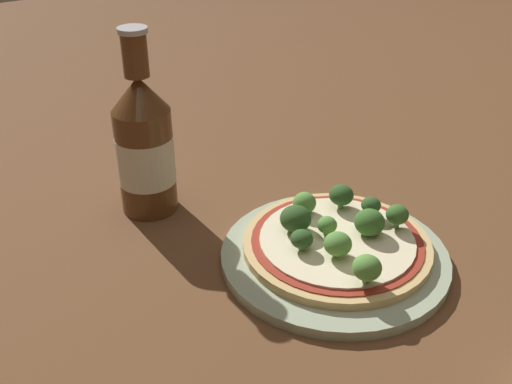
% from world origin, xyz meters
% --- Properties ---
extents(ground_plane, '(3.00, 3.00, 0.00)m').
position_xyz_m(ground_plane, '(0.00, 0.00, 0.00)').
color(ground_plane, brown).
extents(plate, '(0.26, 0.26, 0.01)m').
position_xyz_m(plate, '(0.01, -0.01, 0.01)').
color(plate, '#A3B293').
rests_on(plate, ground_plane).
extents(pizza, '(0.21, 0.21, 0.01)m').
position_xyz_m(pizza, '(0.01, -0.01, 0.02)').
color(pizza, tan).
rests_on(pizza, plate).
extents(broccoli_floret_0, '(0.04, 0.04, 0.03)m').
position_xyz_m(broccoli_floret_0, '(-0.02, 0.03, 0.04)').
color(broccoli_floret_0, '#6B8E51').
rests_on(broccoli_floret_0, pizza).
extents(broccoli_floret_1, '(0.03, 0.03, 0.03)m').
position_xyz_m(broccoli_floret_1, '(0.06, 0.04, 0.04)').
color(broccoli_floret_1, '#6B8E51').
rests_on(broccoli_floret_1, pizza).
extents(broccoli_floret_2, '(0.03, 0.03, 0.03)m').
position_xyz_m(broccoli_floret_2, '(0.01, 0.06, 0.04)').
color(broccoli_floret_2, '#6B8E51').
rests_on(broccoli_floret_2, pizza).
extents(broccoli_floret_3, '(0.03, 0.03, 0.03)m').
position_xyz_m(broccoli_floret_3, '(0.05, -0.02, 0.04)').
color(broccoli_floret_3, '#6B8E51').
rests_on(broccoli_floret_3, pizza).
extents(broccoli_floret_4, '(0.02, 0.02, 0.02)m').
position_xyz_m(broccoli_floret_4, '(-0.03, -0.00, 0.04)').
color(broccoli_floret_4, '#6B8E51').
rests_on(broccoli_floret_4, pizza).
extents(broccoli_floret_5, '(0.02, 0.02, 0.03)m').
position_xyz_m(broccoli_floret_5, '(0.08, 0.01, 0.04)').
color(broccoli_floret_5, '#6B8E51').
rests_on(broccoli_floret_5, pizza).
extents(broccoli_floret_6, '(0.03, 0.03, 0.03)m').
position_xyz_m(broccoli_floret_6, '(0.08, -0.03, 0.04)').
color(broccoli_floret_6, '#6B8E51').
rests_on(broccoli_floret_6, pizza).
extents(broccoli_floret_7, '(0.02, 0.02, 0.02)m').
position_xyz_m(broccoli_floret_7, '(0.01, 0.01, 0.04)').
color(broccoli_floret_7, '#6B8E51').
rests_on(broccoli_floret_7, pizza).
extents(broccoli_floret_8, '(0.03, 0.03, 0.03)m').
position_xyz_m(broccoli_floret_8, '(-0.01, -0.08, 0.04)').
color(broccoli_floret_8, '#6B8E51').
rests_on(broccoli_floret_8, pizza).
extents(broccoli_floret_9, '(0.03, 0.03, 0.03)m').
position_xyz_m(broccoli_floret_9, '(-0.01, -0.03, 0.04)').
color(broccoli_floret_9, '#6B8E51').
rests_on(broccoli_floret_9, pizza).
extents(beer_bottle, '(0.07, 0.07, 0.23)m').
position_xyz_m(beer_bottle, '(-0.12, 0.21, 0.09)').
color(beer_bottle, '#563319').
rests_on(beer_bottle, ground_plane).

